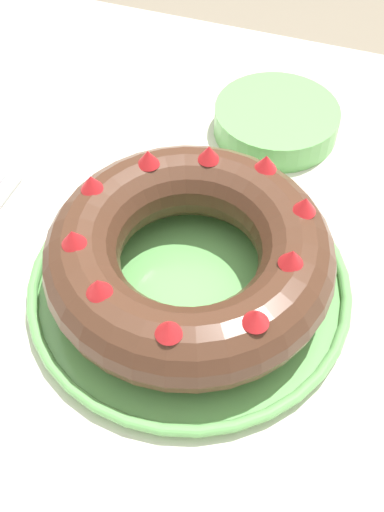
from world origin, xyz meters
name	(u,v)px	position (x,y,z in m)	size (l,w,h in m)	color
ground_plane	(192,495)	(0.00, 0.00, 0.00)	(8.00, 8.00, 0.00)	gray
dining_table	(192,330)	(0.00, 0.00, 0.66)	(1.18, 1.04, 0.76)	silver
serving_dish	(192,284)	(0.00, -0.01, 0.77)	(0.35, 0.35, 0.02)	#6BB760
bundt_cake	(192,256)	(0.00, -0.01, 0.82)	(0.30, 0.30, 0.10)	#4C2D1E
side_bowl	(276,120)	(0.02, 0.28, 0.78)	(0.17, 0.17, 0.04)	#6BB760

